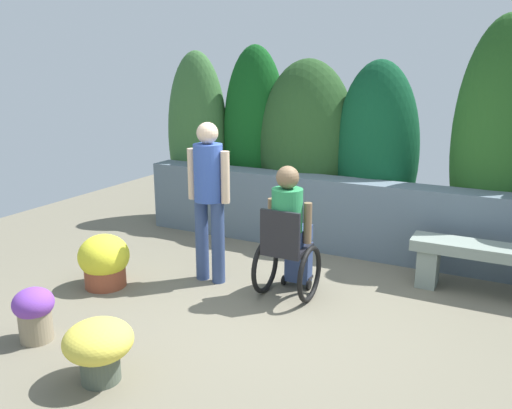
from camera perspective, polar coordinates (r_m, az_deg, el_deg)
ground_plane at (r=5.03m, az=2.76°, el=-11.52°), size 10.20×10.20×0.00m
stone_retaining_wall at (r=6.48m, az=9.54°, el=-1.26°), size 5.47×0.37×0.91m
hedge_backdrop at (r=6.80m, az=11.98°, el=6.13°), size 6.15×0.97×2.80m
stone_bench at (r=5.71m, az=23.52°, el=-5.75°), size 1.39×0.37×0.52m
person_in_wheelchair at (r=5.13m, az=3.61°, el=-3.47°), size 0.53×0.66×1.33m
person_standing_companion at (r=5.41m, az=-5.18°, el=1.39°), size 0.49×0.30×1.69m
flower_pot_purple_near at (r=5.67m, az=-16.25°, el=-5.94°), size 0.52×0.52×0.56m
flower_pot_terracotta_by_wall at (r=4.79m, az=-23.07°, el=-10.70°), size 0.34×0.34×0.46m
flower_pot_red_accent at (r=4.06m, az=-16.81°, el=-14.57°), size 0.51×0.51×0.47m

